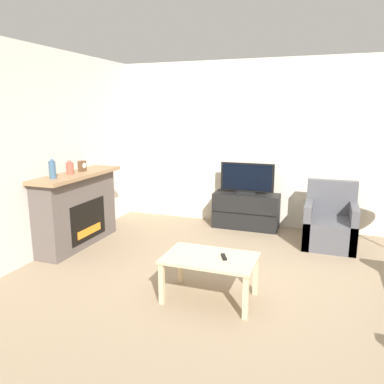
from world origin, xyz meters
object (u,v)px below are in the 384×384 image
(fireplace, at_px, (77,209))
(mantel_vase_centre_left, at_px, (70,168))
(coffee_table, at_px, (210,263))
(mantel_clock, at_px, (82,166))
(armchair, at_px, (330,225))
(remote, at_px, (224,257))
(tv_stand, at_px, (246,211))
(mantel_vase_left, at_px, (52,169))
(tv, at_px, (247,180))

(fireplace, distance_m, mantel_vase_centre_left, 0.61)
(fireplace, height_order, coffee_table, fireplace)
(fireplace, xyz_separation_m, mantel_clock, (0.02, 0.15, 0.59))
(mantel_clock, height_order, armchair, mantel_clock)
(fireplace, distance_m, remote, 2.54)
(remote, bearing_deg, tv_stand, 72.34)
(mantel_vase_left, bearing_deg, armchair, 26.47)
(mantel_vase_centre_left, bearing_deg, fireplace, 98.26)
(mantel_vase_centre_left, relative_size, armchair, 0.21)
(mantel_vase_left, relative_size, coffee_table, 0.27)
(mantel_clock, distance_m, remote, 2.66)
(mantel_vase_left, height_order, armchair, mantel_vase_left)
(tv_stand, height_order, armchair, armchair)
(mantel_vase_left, height_order, tv_stand, mantel_vase_left)
(fireplace, height_order, mantel_vase_left, mantel_vase_left)
(tv_stand, height_order, tv, tv)
(tv_stand, relative_size, remote, 6.90)
(mantel_vase_left, bearing_deg, tv, 44.91)
(mantel_clock, distance_m, coffee_table, 2.57)
(mantel_clock, bearing_deg, fireplace, -96.50)
(mantel_clock, relative_size, remote, 0.98)
(mantel_vase_left, height_order, mantel_clock, mantel_vase_left)
(mantel_vase_centre_left, distance_m, mantel_clock, 0.27)
(tv_stand, distance_m, tv, 0.52)
(tv_stand, height_order, remote, tv_stand)
(mantel_vase_left, relative_size, armchair, 0.28)
(tv, height_order, armchair, tv)
(mantel_clock, bearing_deg, coffee_table, -24.95)
(tv_stand, relative_size, armchair, 1.17)
(fireplace, height_order, remote, fireplace)
(armchair, bearing_deg, mantel_vase_centre_left, -158.42)
(mantel_vase_left, bearing_deg, mantel_clock, 89.93)
(fireplace, bearing_deg, mantel_vase_centre_left, -81.74)
(mantel_vase_centre_left, distance_m, remote, 2.57)
(mantel_vase_centre_left, xyz_separation_m, armchair, (3.38, 1.34, -0.85))
(armchair, xyz_separation_m, coffee_table, (-1.14, -2.10, 0.10))
(fireplace, relative_size, remote, 10.03)
(mantel_clock, bearing_deg, tv, 35.06)
(mantel_vase_centre_left, bearing_deg, mantel_clock, 89.84)
(armchair, height_order, coffee_table, armchair)
(fireplace, bearing_deg, armchair, 19.78)
(mantel_vase_centre_left, bearing_deg, tv_stand, 39.75)
(fireplace, relative_size, tv_stand, 1.45)
(fireplace, height_order, tv_stand, fireplace)
(mantel_vase_centre_left, height_order, coffee_table, mantel_vase_centre_left)
(tv_stand, bearing_deg, remote, -83.36)
(tv_stand, xyz_separation_m, armchair, (1.30, -0.39, 0.00))
(remote, bearing_deg, fireplace, 135.80)
(fireplace, relative_size, mantel_vase_centre_left, 7.96)
(coffee_table, bearing_deg, tv, 93.46)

